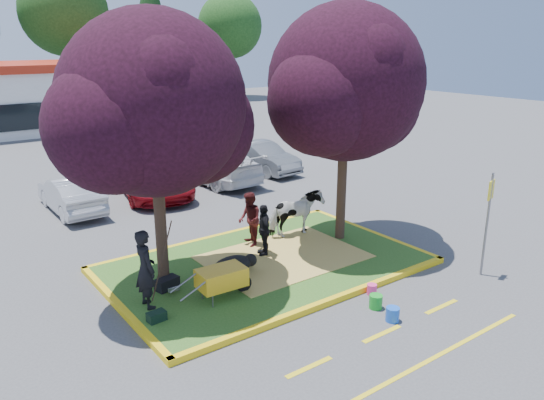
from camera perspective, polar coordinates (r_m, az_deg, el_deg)
ground at (r=14.50m, az=-0.64°, el=-7.25°), size 90.00×90.00×0.00m
median_island at (r=14.47m, az=-0.64°, el=-6.97°), size 8.00×5.00×0.15m
curb_near at (r=12.67m, az=6.28°, el=-10.77°), size 8.30×0.16×0.15m
curb_far at (r=16.48m, az=-5.88°, el=-3.99°), size 8.30×0.16×0.15m
curb_left at (r=12.79m, az=-15.98°, el=-11.11°), size 0.16×5.30×0.15m
curb_right at (r=16.99m, az=10.64°, el=-3.55°), size 0.16×5.30×0.15m
straw_bedding at (r=14.77m, az=1.26°, el=-6.13°), size 4.20×3.00×0.01m
tree_purple_left at (r=12.28m, az=-12.53°, el=9.13°), size 5.06×4.20×6.51m
tree_purple_right at (r=15.30m, az=8.02°, el=11.61°), size 5.30×4.40×6.82m
fire_lane_stripe_a at (r=10.53m, az=4.01°, el=-17.50°), size 1.10×0.12×0.01m
fire_lane_stripe_b at (r=11.73m, az=11.74°, el=-13.91°), size 1.10×0.12×0.01m
fire_lane_stripe_c at (r=13.12m, az=17.76°, el=-10.87°), size 1.10×0.12×0.01m
fire_lane_long at (r=11.10m, az=16.49°, el=-16.24°), size 6.00×0.10×0.01m
retail_building at (r=40.11m, az=-22.45°, el=10.47°), size 20.40×8.40×4.40m
treeline at (r=49.22m, az=-27.05°, el=17.35°), size 46.58×7.80×14.63m
cow at (r=16.10m, az=2.58°, el=-1.48°), size 1.74×0.91×1.41m
calf at (r=13.70m, az=-4.28°, el=-7.04°), size 1.13×0.68×0.48m
handler at (r=12.17m, az=-13.46°, el=-7.21°), size 0.44×0.67×1.83m
visitor_a at (r=15.32m, az=-2.42°, el=-2.10°), size 0.82×0.93×1.59m
visitor_b at (r=14.68m, az=-0.89°, el=-3.22°), size 0.63×0.93×1.46m
wheelbarrow at (r=12.40m, az=-5.39°, el=-8.34°), size 1.99×0.71×0.75m
gear_bag_dark at (r=13.19m, az=-11.23°, el=-8.79°), size 0.61×0.42×0.29m
gear_bag_green at (r=11.88m, az=-12.31°, el=-12.13°), size 0.41×0.27×0.21m
sign_post at (r=14.53m, az=22.25°, el=-1.25°), size 0.38×0.13×2.76m
bucket_green at (r=12.62m, az=11.10°, el=-10.68°), size 0.33×0.33×0.33m
bucket_pink at (r=13.25m, az=10.69°, el=-9.42°), size 0.28×0.28×0.26m
bucket_blue at (r=12.18m, az=12.83°, el=-11.90°), size 0.36×0.36×0.32m
car_silver at (r=20.14m, az=-20.82°, el=0.61°), size 1.39×3.97×1.31m
car_red at (r=21.42m, az=-12.79°, el=2.44°), size 3.29×5.52×1.44m
car_white at (r=22.95m, az=-6.26°, el=3.81°), size 2.45×5.31×1.50m
car_grey at (r=24.55m, az=-1.18°, el=4.63°), size 1.82×4.30×1.38m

